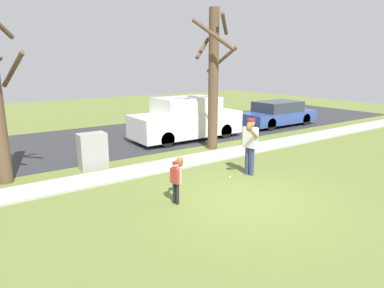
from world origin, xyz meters
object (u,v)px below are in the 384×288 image
at_px(person_adult, 250,141).
at_px(utility_cabinet, 93,151).
at_px(baseball, 230,177).
at_px(parked_van_white, 186,119).
at_px(person_child, 177,175).
at_px(street_tree_near, 214,77).
at_px(parked_wagon_blue, 277,114).

height_order(person_adult, utility_cabinet, person_adult).
xyz_separation_m(baseball, parked_van_white, (1.97, 5.24, 0.87)).
height_order(person_child, utility_cabinet, utility_cabinet).
distance_m(person_adult, street_tree_near, 3.87).
relative_size(utility_cabinet, parked_van_white, 0.23).
bearing_deg(person_child, parked_wagon_blue, 18.54).
bearing_deg(person_child, street_tree_near, 31.66).
bearing_deg(street_tree_near, person_child, -137.27).
height_order(baseball, utility_cabinet, utility_cabinet).
xyz_separation_m(person_adult, person_child, (-2.94, -0.52, -0.37)).
relative_size(person_adult, parked_van_white, 0.35).
bearing_deg(parked_wagon_blue, person_child, -150.40).
distance_m(utility_cabinet, street_tree_near, 5.34).
bearing_deg(baseball, parked_wagon_blue, 33.17).
relative_size(person_adult, utility_cabinet, 1.49).
xyz_separation_m(person_adult, utility_cabinet, (-3.68, 3.42, -0.50)).
bearing_deg(parked_wagon_blue, person_adult, -144.02).
height_order(baseball, parked_van_white, parked_van_white).
xyz_separation_m(utility_cabinet, street_tree_near, (4.83, -0.16, 2.26)).
xyz_separation_m(baseball, parked_wagon_blue, (7.97, 5.21, 0.62)).
bearing_deg(person_child, parked_van_white, 43.14).
bearing_deg(street_tree_near, parked_wagon_blue, 18.29).
height_order(utility_cabinet, parked_wagon_blue, parked_wagon_blue).
xyz_separation_m(baseball, utility_cabinet, (-2.98, 3.35, 0.55)).
distance_m(person_child, parked_van_white, 7.19).
bearing_deg(parked_van_white, person_adult, -103.40).
xyz_separation_m(person_adult, parked_van_white, (1.26, 5.31, -0.18)).
distance_m(utility_cabinet, parked_van_white, 5.31).
height_order(baseball, parked_wagon_blue, parked_wagon_blue).
relative_size(utility_cabinet, street_tree_near, 0.22).
height_order(person_adult, street_tree_near, street_tree_near).
height_order(baseball, street_tree_near, street_tree_near).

